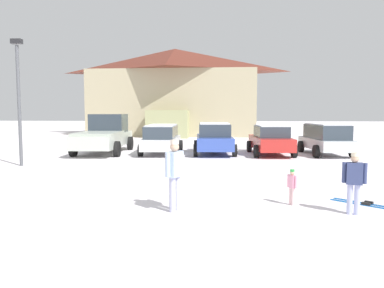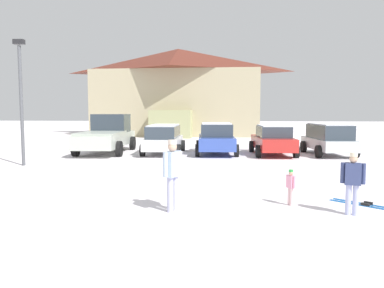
% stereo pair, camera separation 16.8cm
% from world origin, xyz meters
% --- Properties ---
extents(ground, '(160.00, 160.00, 0.00)m').
position_xyz_m(ground, '(0.00, 0.00, 0.00)').
color(ground, white).
extents(ski_lodge, '(16.15, 10.55, 8.44)m').
position_xyz_m(ski_lodge, '(-4.73, 31.36, 4.27)').
color(ski_lodge, tan).
rests_on(ski_lodge, ground).
extents(parked_white_suv, '(2.17, 4.49, 1.59)m').
position_xyz_m(parked_white_suv, '(-3.48, 14.33, 0.86)').
color(parked_white_suv, white).
rests_on(parked_white_suv, ground).
extents(parked_blue_hatchback, '(2.39, 4.39, 1.69)m').
position_xyz_m(parked_blue_hatchback, '(-0.62, 14.44, 0.85)').
color(parked_blue_hatchback, '#334DA8').
rests_on(parked_blue_hatchback, ground).
extents(parked_red_sedan, '(2.29, 4.27, 1.59)m').
position_xyz_m(parked_red_sedan, '(2.38, 14.22, 0.81)').
color(parked_red_sedan, '#B22622').
rests_on(parked_red_sedan, ground).
extents(parked_silver_wagon, '(2.31, 4.26, 1.67)m').
position_xyz_m(parked_silver_wagon, '(5.31, 14.42, 0.90)').
color(parked_silver_wagon, silver).
rests_on(parked_silver_wagon, ground).
extents(pickup_truck, '(2.68, 5.83, 2.15)m').
position_xyz_m(pickup_truck, '(-6.76, 14.72, 1.00)').
color(pickup_truck, '#B8C0B3').
rests_on(pickup_truck, ground).
extents(skier_child_in_pink_snowsuit, '(0.21, 0.30, 0.89)m').
position_xyz_m(skier_child_in_pink_snowsuit, '(1.43, 3.42, 0.50)').
color(skier_child_in_pink_snowsuit, beige).
rests_on(skier_child_in_pink_snowsuit, ground).
extents(skier_teen_in_navy_coat, '(0.51, 0.28, 1.41)m').
position_xyz_m(skier_teen_in_navy_coat, '(2.65, 2.64, 0.79)').
color(skier_teen_in_navy_coat, '#A3A9D4').
rests_on(skier_teen_in_navy_coat, ground).
extents(skier_adult_in_blue_parka, '(0.40, 0.56, 1.67)m').
position_xyz_m(skier_adult_in_blue_parka, '(-1.40, 2.63, 0.94)').
color(skier_adult_in_blue_parka, '#A7A8CA').
rests_on(skier_adult_in_blue_parka, ground).
extents(pair_of_skis, '(1.47, 1.31, 0.08)m').
position_xyz_m(pair_of_skis, '(3.28, 3.57, 0.02)').
color(pair_of_skis, '#165DAE').
rests_on(pair_of_skis, ground).
extents(lamp_post, '(0.44, 0.24, 5.30)m').
position_xyz_m(lamp_post, '(-8.76, 9.38, 3.00)').
color(lamp_post, '#515459').
rests_on(lamp_post, ground).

